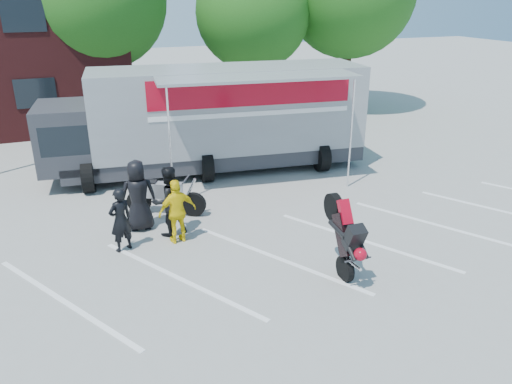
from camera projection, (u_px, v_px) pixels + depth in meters
ground at (288, 281)px, 10.90m from camera, size 100.00×100.00×0.00m
parking_bay_lines at (270, 260)px, 11.76m from camera, size 18.09×13.33×0.01m
tree_mid at (253, 13)px, 23.70m from camera, size 5.44×5.44×7.68m
transporter_truck at (216, 169)px, 17.76m from camera, size 11.72×6.63×3.56m
parked_motorcycle at (167, 214)px, 14.19m from camera, size 2.41×1.81×1.22m
stunt_bike_rider at (332, 265)px, 11.53m from camera, size 0.85×1.70×1.97m
spectator_leather_a at (138, 196)px, 12.98m from camera, size 0.99×0.70×1.90m
spectator_leather_b at (120, 220)px, 11.93m from camera, size 0.69×0.59×1.61m
spectator_leather_c at (168, 201)px, 12.70m from camera, size 1.05×0.91×1.85m
spectator_hivis at (177, 211)px, 12.34m from camera, size 1.02×0.54×1.66m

